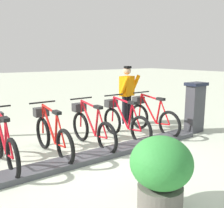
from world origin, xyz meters
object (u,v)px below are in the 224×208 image
at_px(payment_kiosk, 195,106).
at_px(bike_docked_1, 124,121).
at_px(planter_bush, 161,171).
at_px(bike_docked_4, 3,143).
at_px(worker_near_rack, 127,93).
at_px(bike_docked_2, 91,127).
at_px(bike_docked_3, 51,134).
at_px(bike_docked_0, 151,116).

bearing_deg(payment_kiosk, bike_docked_1, 72.78).
bearing_deg(payment_kiosk, planter_bush, 121.45).
xyz_separation_m(bike_docked_4, worker_near_rack, (1.05, -3.57, 0.48)).
distance_m(payment_kiosk, planter_bush, 3.77).
bearing_deg(bike_docked_1, payment_kiosk, -107.22).
distance_m(bike_docked_2, bike_docked_4, 1.77).
distance_m(bike_docked_2, planter_bush, 2.58).
xyz_separation_m(bike_docked_1, worker_near_rack, (1.05, -0.92, 0.48)).
distance_m(bike_docked_1, worker_near_rack, 1.47).
bearing_deg(bike_docked_2, bike_docked_3, 90.00).
xyz_separation_m(bike_docked_2, bike_docked_4, (0.00, 1.77, 0.00)).
xyz_separation_m(bike_docked_0, worker_near_rack, (1.05, -0.03, 0.48)).
bearing_deg(payment_kiosk, bike_docked_4, 82.75).
bearing_deg(payment_kiosk, bike_docked_3, 81.01).
distance_m(payment_kiosk, bike_docked_2, 2.80).
bearing_deg(worker_near_rack, bike_docked_4, 106.41).
bearing_deg(worker_near_rack, bike_docked_2, 120.27).
height_order(bike_docked_3, bike_docked_4, same).
distance_m(bike_docked_3, bike_docked_4, 0.88).
bearing_deg(bike_docked_3, bike_docked_2, -90.00).
relative_size(bike_docked_1, bike_docked_2, 1.00).
relative_size(bike_docked_0, bike_docked_2, 1.00).
bearing_deg(worker_near_rack, payment_kiosk, -150.23).
bearing_deg(bike_docked_4, bike_docked_1, -90.00).
bearing_deg(bike_docked_1, planter_bush, 151.69).
xyz_separation_m(bike_docked_2, planter_bush, (-2.54, 0.48, 0.11)).
distance_m(worker_near_rack, planter_bush, 4.27).
xyz_separation_m(payment_kiosk, bike_docked_2, (0.57, 2.73, -0.24)).
bearing_deg(planter_bush, worker_near_rack, -32.47).
height_order(bike_docked_2, bike_docked_4, same).
height_order(payment_kiosk, bike_docked_3, payment_kiosk).
bearing_deg(planter_bush, bike_docked_1, -28.31).
height_order(bike_docked_1, bike_docked_3, same).
distance_m(bike_docked_0, bike_docked_3, 2.65).
bearing_deg(bike_docked_0, bike_docked_4, 90.00).
height_order(bike_docked_3, planter_bush, bike_docked_3).
xyz_separation_m(bike_docked_3, bike_docked_4, (0.00, 0.88, 0.00)).
height_order(bike_docked_0, worker_near_rack, worker_near_rack).
relative_size(payment_kiosk, bike_docked_1, 0.74).
distance_m(bike_docked_1, bike_docked_2, 0.88).
xyz_separation_m(bike_docked_4, planter_bush, (-2.54, -1.29, 0.11)).
bearing_deg(bike_docked_4, worker_near_rack, -73.59).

